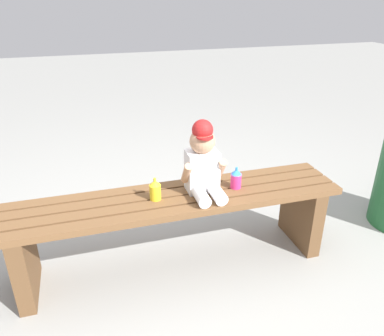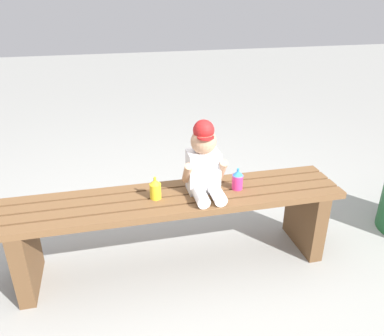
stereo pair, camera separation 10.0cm
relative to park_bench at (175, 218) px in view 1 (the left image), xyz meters
name	(u,v)px [view 1 (the left image)]	position (x,y,z in m)	size (l,w,h in m)	color
ground_plane	(176,263)	(0.00, 0.00, -0.31)	(16.00, 16.00, 0.00)	#999993
park_bench	(175,218)	(0.00, 0.00, 0.00)	(1.84, 0.36, 0.45)	brown
child_figure	(203,162)	(0.16, 0.01, 0.32)	(0.23, 0.27, 0.40)	white
sippy_cup_left	(155,189)	(-0.11, 0.00, 0.20)	(0.06, 0.06, 0.12)	yellow
sippy_cup_right	(236,178)	(0.35, 0.00, 0.20)	(0.06, 0.06, 0.12)	#E5337F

